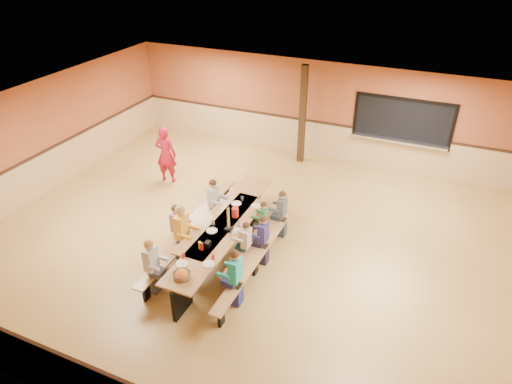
% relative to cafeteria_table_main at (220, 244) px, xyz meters
% --- Properties ---
extents(ground, '(12.00, 12.00, 0.00)m').
position_rel_cafeteria_table_main_xyz_m(ground, '(0.15, 1.07, -0.53)').
color(ground, olive).
rests_on(ground, ground).
extents(room_envelope, '(12.04, 10.04, 3.02)m').
position_rel_cafeteria_table_main_xyz_m(room_envelope, '(0.15, 1.07, 0.16)').
color(room_envelope, '#9A4F2C').
rests_on(room_envelope, ground).
extents(kitchen_pass_through, '(2.78, 0.28, 1.38)m').
position_rel_cafeteria_table_main_xyz_m(kitchen_pass_through, '(2.75, 6.03, 0.96)').
color(kitchen_pass_through, black).
rests_on(kitchen_pass_through, ground).
extents(structural_post, '(0.18, 0.18, 3.00)m').
position_rel_cafeteria_table_main_xyz_m(structural_post, '(-0.05, 5.47, 0.97)').
color(structural_post, black).
rests_on(structural_post, ground).
extents(cafeteria_table_main, '(1.91, 3.70, 0.74)m').
position_rel_cafeteria_table_main_xyz_m(cafeteria_table_main, '(0.00, 0.00, 0.00)').
color(cafeteria_table_main, '#A06E3F').
rests_on(cafeteria_table_main, ground).
extents(cafeteria_table_second, '(1.91, 3.70, 0.74)m').
position_rel_cafeteria_table_main_xyz_m(cafeteria_table_second, '(-0.26, 0.91, 0.00)').
color(cafeteria_table_second, '#A06E3F').
rests_on(cafeteria_table_second, ground).
extents(seated_child_white_left, '(0.38, 0.31, 1.24)m').
position_rel_cafeteria_table_main_xyz_m(seated_child_white_left, '(-0.82, -1.28, 0.09)').
color(seated_child_white_left, silver).
rests_on(seated_child_white_left, ground).
extents(seated_adult_yellow, '(0.44, 0.36, 1.35)m').
position_rel_cafeteria_table_main_xyz_m(seated_adult_yellow, '(-0.83, -0.15, 0.15)').
color(seated_adult_yellow, yellow).
rests_on(seated_adult_yellow, ground).
extents(seated_child_grey_left, '(0.38, 0.31, 1.24)m').
position_rel_cafeteria_table_main_xyz_m(seated_child_grey_left, '(-0.83, 1.28, 0.09)').
color(seated_child_grey_left, '#B4B4B4').
rests_on(seated_child_grey_left, ground).
extents(seated_child_teal_right, '(0.39, 0.32, 1.26)m').
position_rel_cafeteria_table_main_xyz_m(seated_child_teal_right, '(0.83, -0.93, 0.10)').
color(seated_child_teal_right, '#20A7AA').
rests_on(seated_child_teal_right, ground).
extents(seated_child_navy_right, '(0.36, 0.29, 1.19)m').
position_rel_cafeteria_table_main_xyz_m(seated_child_navy_right, '(0.83, 0.42, 0.07)').
color(seated_child_navy_right, navy).
rests_on(seated_child_navy_right, ground).
extents(seated_child_char_right, '(0.36, 0.29, 1.18)m').
position_rel_cafeteria_table_main_xyz_m(seated_child_char_right, '(0.83, 1.53, 0.06)').
color(seated_child_char_right, '#44464C').
rests_on(seated_child_char_right, ground).
extents(seated_child_purple_sec, '(0.36, 0.29, 1.18)m').
position_rel_cafeteria_table_main_xyz_m(seated_child_purple_sec, '(-1.09, 0.06, 0.07)').
color(seated_child_purple_sec, '#935B90').
rests_on(seated_child_purple_sec, ground).
extents(seated_child_green_sec, '(0.32, 0.26, 1.11)m').
position_rel_cafeteria_table_main_xyz_m(seated_child_green_sec, '(0.56, 1.06, 0.03)').
color(seated_child_green_sec, '#2F693A').
rests_on(seated_child_green_sec, ground).
extents(seated_child_tan_sec, '(0.33, 0.27, 1.13)m').
position_rel_cafeteria_table_main_xyz_m(seated_child_tan_sec, '(0.56, 0.14, 0.04)').
color(seated_child_tan_sec, beige).
rests_on(seated_child_tan_sec, ground).
extents(standing_woman, '(0.66, 0.49, 1.66)m').
position_rel_cafeteria_table_main_xyz_m(standing_woman, '(-3.11, 2.73, 0.30)').
color(standing_woman, maroon).
rests_on(standing_woman, ground).
extents(punch_pitcher, '(0.16, 0.16, 0.22)m').
position_rel_cafeteria_table_main_xyz_m(punch_pitcher, '(-0.02, 0.81, 0.32)').
color(punch_pitcher, '#B52418').
rests_on(punch_pitcher, cafeteria_table_main).
extents(chip_bowl, '(0.32, 0.32, 0.15)m').
position_rel_cafeteria_table_main_xyz_m(chip_bowl, '(-0.03, -1.44, 0.29)').
color(chip_bowl, orange).
rests_on(chip_bowl, cafeteria_table_main).
extents(napkin_dispenser, '(0.10, 0.14, 0.13)m').
position_rel_cafeteria_table_main_xyz_m(napkin_dispenser, '(-0.04, -0.43, 0.28)').
color(napkin_dispenser, black).
rests_on(napkin_dispenser, cafeteria_table_main).
extents(condiment_mustard, '(0.06, 0.06, 0.17)m').
position_rel_cafeteria_table_main_xyz_m(condiment_mustard, '(-0.15, -0.54, 0.30)').
color(condiment_mustard, yellow).
rests_on(condiment_mustard, cafeteria_table_main).
extents(condiment_ketchup, '(0.06, 0.06, 0.17)m').
position_rel_cafeteria_table_main_xyz_m(condiment_ketchup, '(-0.10, -0.56, 0.30)').
color(condiment_ketchup, '#B2140F').
rests_on(condiment_ketchup, cafeteria_table_main).
extents(table_paddle, '(0.16, 0.16, 0.56)m').
position_rel_cafeteria_table_main_xyz_m(table_paddle, '(0.09, 0.27, 0.35)').
color(table_paddle, black).
rests_on(table_paddle, cafeteria_table_main).
extents(place_settings, '(0.65, 3.30, 0.11)m').
position_rel_cafeteria_table_main_xyz_m(place_settings, '(0.00, 0.00, 0.27)').
color(place_settings, beige).
rests_on(place_settings, cafeteria_table_main).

